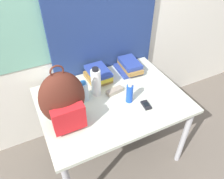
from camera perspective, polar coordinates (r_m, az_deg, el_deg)
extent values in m
cube|color=silver|center=(1.97, -7.07, 18.49)|extent=(6.00, 0.05, 2.50)
cube|color=#75B299|center=(1.84, -21.52, 16.14)|extent=(1.10, 0.01, 0.80)
cube|color=navy|center=(1.97, -2.20, 18.78)|extent=(1.02, 0.04, 2.50)
cube|color=beige|center=(1.84, 0.00, -2.73)|extent=(1.20, 0.88, 0.03)
cylinder|color=#B2B2B7|center=(2.14, 18.25, -11.78)|extent=(0.05, 0.05, 0.70)
cylinder|color=#B2B2B7|center=(2.27, -16.93, -7.49)|extent=(0.05, 0.05, 0.70)
cylinder|color=#B2B2B7|center=(2.54, 7.22, 0.23)|extent=(0.05, 0.05, 0.70)
ellipsoid|color=#512319|center=(1.55, -12.86, -2.31)|extent=(0.32, 0.20, 0.43)
cube|color=red|center=(1.52, -11.11, -7.53)|extent=(0.23, 0.07, 0.19)
torus|color=#512319|center=(1.41, -14.21, 4.62)|extent=(0.09, 0.01, 0.09)
cube|color=olive|center=(2.03, -3.75, 3.23)|extent=(0.21, 0.24, 0.04)
cube|color=yellow|center=(2.00, -3.47, 4.30)|extent=(0.16, 0.28, 0.04)
cube|color=navy|center=(1.97, -3.61, 4.85)|extent=(0.19, 0.26, 0.03)
cube|color=navy|center=(2.15, 4.26, 5.35)|extent=(0.22, 0.25, 0.03)
cube|color=olive|center=(2.12, 4.77, 6.04)|extent=(0.17, 0.29, 0.04)
cube|color=navy|center=(2.10, 4.72, 6.97)|extent=(0.16, 0.25, 0.04)
cylinder|color=silver|center=(1.78, -7.29, -0.64)|extent=(0.07, 0.07, 0.17)
cylinder|color=#286BB7|center=(1.72, -7.55, 1.75)|extent=(0.04, 0.04, 0.02)
cylinder|color=white|center=(1.80, -4.19, 1.78)|extent=(0.08, 0.08, 0.25)
cylinder|color=black|center=(1.72, -4.40, 5.28)|extent=(0.05, 0.05, 0.02)
cylinder|color=blue|center=(1.76, 4.61, -1.09)|extent=(0.05, 0.05, 0.16)
cylinder|color=white|center=(1.70, 4.77, 1.25)|extent=(0.04, 0.04, 0.02)
cube|color=black|center=(1.78, 8.90, -4.03)|extent=(0.07, 0.11, 0.02)
cube|color=black|center=(1.78, 8.93, -3.83)|extent=(0.04, 0.05, 0.00)
cube|color=gray|center=(1.88, 0.68, -0.38)|extent=(0.16, 0.08, 0.04)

